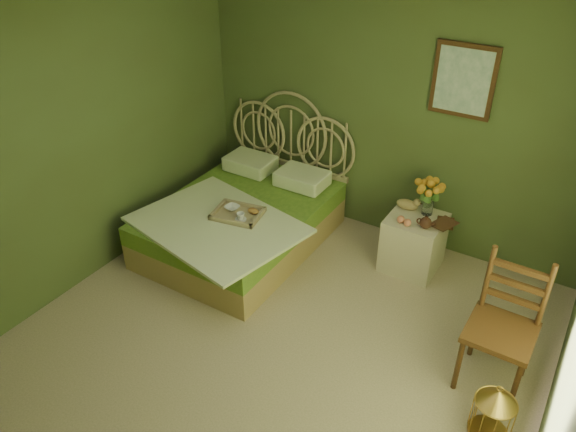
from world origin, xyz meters
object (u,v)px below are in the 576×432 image
Objects in this scene: bed at (244,217)px; birdcage at (493,413)px; nightstand at (415,235)px; chair at (506,316)px.

bed reaches higher than birdcage.
nightstand is 2.35× the size of birdcage.
nightstand is at bearing 137.09° from chair.
bed reaches higher than nightstand.
bed is 2.01× the size of chair.
chair is at bearing -9.98° from bed.
birdcage is (1.15, -1.52, -0.15)m from nightstand.
nightstand is 1.91m from birdcage.
birdcage is at bearing -20.04° from bed.
birdcage is (0.12, -0.55, -0.38)m from chair.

